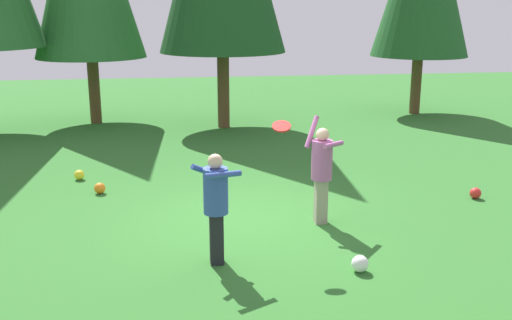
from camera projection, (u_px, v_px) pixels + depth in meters
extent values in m
plane|color=#2D6B28|center=(243.00, 219.00, 10.03)|extent=(40.00, 40.00, 0.00)
cube|color=gray|center=(321.00, 201.00, 9.80)|extent=(0.19, 0.22, 0.75)
cylinder|color=#A85693|center=(322.00, 160.00, 9.62)|extent=(0.34, 0.34, 0.65)
sphere|color=beige|center=(323.00, 135.00, 9.51)|extent=(0.21, 0.21, 0.21)
cylinder|color=#A85693|center=(333.00, 145.00, 9.43)|extent=(0.44, 0.46, 0.12)
cylinder|color=#A85693|center=(312.00, 132.00, 9.62)|extent=(0.31, 0.33, 0.50)
cube|color=black|center=(217.00, 238.00, 8.27)|extent=(0.19, 0.22, 0.73)
cylinder|color=#334C9E|center=(216.00, 191.00, 8.09)|extent=(0.34, 0.34, 0.64)
sphere|color=beige|center=(215.00, 161.00, 7.99)|extent=(0.21, 0.21, 0.21)
cylinder|color=#334C9E|center=(208.00, 172.00, 8.20)|extent=(0.51, 0.30, 0.31)
cylinder|color=#334C9E|center=(223.00, 175.00, 7.86)|extent=(0.53, 0.31, 0.12)
cylinder|color=red|center=(282.00, 126.00, 8.47)|extent=(0.31, 0.30, 0.13)
sphere|color=orange|center=(100.00, 188.00, 11.36)|extent=(0.21, 0.21, 0.21)
sphere|color=red|center=(475.00, 193.00, 11.07)|extent=(0.21, 0.21, 0.21)
sphere|color=white|center=(360.00, 264.00, 8.04)|extent=(0.23, 0.23, 0.23)
sphere|color=yellow|center=(79.00, 175.00, 12.24)|extent=(0.21, 0.21, 0.21)
cylinder|color=brown|center=(223.00, 59.00, 17.00)|extent=(0.34, 0.34, 3.96)
cylinder|color=brown|center=(418.00, 61.00, 19.23)|extent=(0.33, 0.33, 3.41)
cylinder|color=brown|center=(92.00, 63.00, 17.68)|extent=(0.34, 0.34, 3.57)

